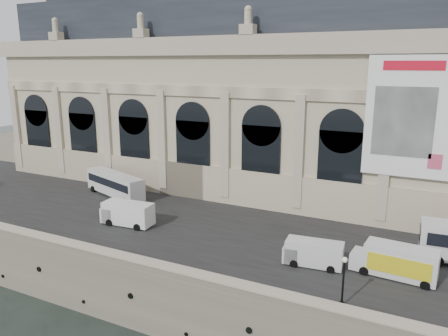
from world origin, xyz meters
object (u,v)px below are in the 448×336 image
object	(u,v)px
box_truck	(396,261)
bus_left	(115,184)
lamp_right	(343,282)
van_b	(125,213)
van_c	(310,253)

from	to	relation	value
box_truck	bus_left	bearing A→B (deg)	168.66
bus_left	lamp_right	xyz separation A→B (m)	(35.13, -14.83, 0.20)
van_b	lamp_right	xyz separation A→B (m)	(26.65, -6.64, 0.69)
van_b	lamp_right	bearing A→B (deg)	-13.99
bus_left	box_truck	bearing A→B (deg)	-11.34
bus_left	lamp_right	world-z (taller)	lamp_right
box_truck	lamp_right	world-z (taller)	lamp_right
van_b	van_c	xyz separation A→B (m)	(22.43, -0.65, -0.16)
bus_left	lamp_right	bearing A→B (deg)	-22.89
bus_left	box_truck	xyz separation A→B (m)	(38.30, -7.68, -0.43)
bus_left	van_b	size ratio (longest dim) A/B	1.84
van_b	box_truck	distance (m)	29.83
van_b	van_c	size ratio (longest dim) A/B	1.12
van_c	box_truck	distance (m)	7.49
van_c	box_truck	bearing A→B (deg)	8.92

